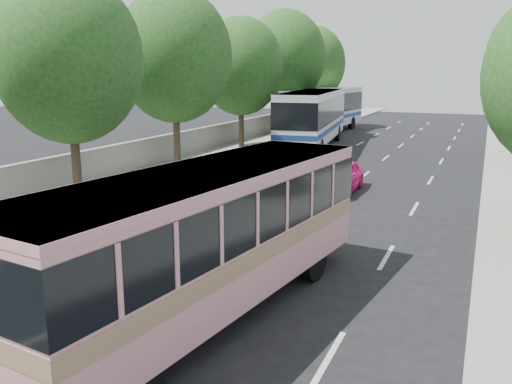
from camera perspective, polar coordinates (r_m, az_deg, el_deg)
The scene contains 14 objects.
ground at distance 13.63m, azimuth -7.47°, elevation -9.68°, with size 120.00×120.00×0.00m, color black.
sidewalk_left at distance 34.64m, azimuth -2.79°, elevation 4.21°, with size 4.00×90.00×0.15m, color #9E998E.
low_wall at distance 35.35m, azimuth -5.44°, elevation 5.69°, with size 0.30×90.00×1.50m, color #9E998E.
tree_left_b at distance 22.45m, azimuth -19.12°, elevation 13.68°, with size 5.70×5.70×8.88m.
tree_left_c at distance 29.03m, azimuth -8.55°, elevation 14.44°, with size 6.00×6.00×9.35m.
tree_left_d at distance 36.04m, azimuth -1.53°, elevation 13.42°, with size 5.52×5.52×8.60m.
tree_left_e at distance 43.42m, azimuth 3.14°, elevation 14.33°, with size 6.30×6.30×9.82m.
tree_left_f at distance 51.05m, azimuth 6.10°, elevation 13.54°, with size 5.88×5.88×9.16m.
pink_bus at distance 11.37m, azimuth -5.22°, elevation -3.67°, with size 3.85×10.18×3.17m.
pink_taxi at distance 23.78m, azimuth 8.78°, elevation 1.64°, with size 1.59×3.95×1.34m, color #F81597.
white_pickup at distance 25.58m, azimuth -0.57°, elevation 2.74°, with size 2.10×5.17×1.50m, color white.
tour_coach_front at distance 37.33m, azimuth 6.00°, elevation 8.19°, with size 4.41×12.97×3.81m.
tour_coach_rear at distance 46.46m, azimuth 7.21°, elevation 8.93°, with size 3.71×12.47×3.68m.
taxi_roof_sign at distance 23.65m, azimuth 8.84°, elevation 3.45°, with size 0.55×0.18×0.18m, color silver.
Camera 1 is at (6.53, -10.80, 5.16)m, focal length 38.00 mm.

